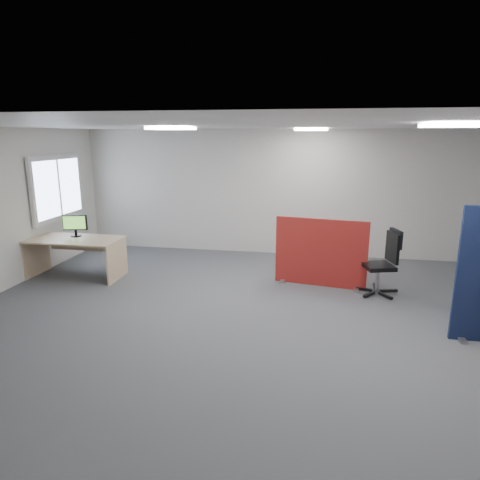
# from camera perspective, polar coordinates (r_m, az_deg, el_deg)

# --- Properties ---
(floor) EXTENTS (9.00, 9.00, 0.00)m
(floor) POSITION_cam_1_polar(r_m,az_deg,el_deg) (6.31, 3.43, -10.25)
(floor) COLOR #4D5055
(floor) RESTS_ON ground
(ceiling) EXTENTS (9.00, 7.00, 0.02)m
(ceiling) POSITION_cam_1_polar(r_m,az_deg,el_deg) (5.77, 3.83, 15.06)
(ceiling) COLOR white
(ceiling) RESTS_ON wall_back
(wall_back) EXTENTS (9.00, 0.02, 2.70)m
(wall_back) POSITION_cam_1_polar(r_m,az_deg,el_deg) (9.33, 6.19, 6.23)
(wall_back) COLOR silver
(wall_back) RESTS_ON floor
(wall_front) EXTENTS (9.00, 0.02, 2.70)m
(wall_front) POSITION_cam_1_polar(r_m,az_deg,el_deg) (2.63, -5.75, -14.04)
(wall_front) COLOR silver
(wall_front) RESTS_ON floor
(window) EXTENTS (0.06, 1.70, 1.30)m
(window) POSITION_cam_1_polar(r_m,az_deg,el_deg) (9.32, -23.11, 6.43)
(window) COLOR white
(window) RESTS_ON wall_left
(ceiling_lights) EXTENTS (4.10, 4.10, 0.04)m
(ceiling_lights) POSITION_cam_1_polar(r_m,az_deg,el_deg) (6.40, 7.60, 14.58)
(ceiling_lights) COLOR white
(ceiling_lights) RESTS_ON ceiling
(red_divider) EXTENTS (1.57, 0.32, 1.19)m
(red_divider) POSITION_cam_1_polar(r_m,az_deg,el_deg) (7.51, 10.67, -1.77)
(red_divider) COLOR maroon
(red_divider) RESTS_ON floor
(second_desk) EXTENTS (1.68, 0.84, 0.73)m
(second_desk) POSITION_cam_1_polar(r_m,az_deg,el_deg) (8.45, -20.98, -0.91)
(second_desk) COLOR #D6B189
(second_desk) RESTS_ON floor
(monitor_second) EXTENTS (0.44, 0.20, 0.40)m
(monitor_second) POSITION_cam_1_polar(r_m,az_deg,el_deg) (8.53, -21.12, 1.93)
(monitor_second) COLOR black
(monitor_second) RESTS_ON second_desk
(office_chair) EXTENTS (0.71, 0.68, 1.07)m
(office_chair) POSITION_cam_1_polar(r_m,az_deg,el_deg) (7.41, 18.81, -2.33)
(office_chair) COLOR black
(office_chair) RESTS_ON floor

